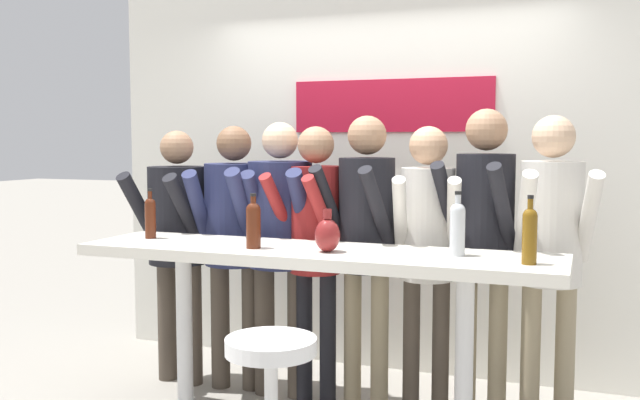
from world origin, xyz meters
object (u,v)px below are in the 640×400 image
Objects in this scene: wine_bottle_1 at (530,233)px; wine_bottle_2 at (150,216)px; person_center_right at (366,227)px; person_far_right at (484,228)px; bar_stool at (271,394)px; person_rightmost at (551,237)px; person_right at (427,236)px; decorative_vase at (327,235)px; wine_bottle_0 at (458,226)px; person_far_left at (177,229)px; tasting_table at (314,278)px; person_center_left at (280,229)px; wine_bottle_3 at (253,223)px; person_center at (315,231)px; person_left at (234,228)px.

wine_bottle_1 is 1.10× the size of wine_bottle_2.
person_center_right is 0.68m from person_far_right.
person_rightmost is (1.10, 1.22, 0.59)m from bar_stool.
person_center_right reaches higher than person_right.
person_far_right is 0.96m from decorative_vase.
decorative_vase is (-0.99, 0.01, -0.06)m from wine_bottle_1.
wine_bottle_0 and wine_bottle_1 have the same top height.
person_far_left is 5.79× the size of wine_bottle_2.
tasting_table is 8.80× the size of wine_bottle_2.
person_center_right is at bearing -8.68° from person_center_left.
person_far_right reaches higher than decorative_vase.
person_far_right reaches higher than wine_bottle_3.
person_center_right reaches higher than wine_bottle_3.
person_center is at bearing 110.47° from tasting_table.
person_right is 0.97× the size of person_rightmost.
person_far_right is at bearing 31.66° from wine_bottle_3.
person_far_left is 0.99× the size of person_right.
person_center is 1.07m from wine_bottle_0.
person_far_left is 0.99× the size of person_center.
wine_bottle_2 is (-1.83, -0.55, 0.05)m from person_far_right.
wine_bottle_0 is at bearing -141.86° from person_rightmost.
person_center_right is (1.31, -0.03, 0.07)m from person_far_left.
wine_bottle_0 is (-0.42, -0.49, 0.10)m from person_rightmost.
person_left is at bearing 123.33° from bar_stool.
person_center_left reaches higher than person_center.
person_center is 0.97× the size of person_rightmost.
person_center_right is at bearing 168.22° from person_rightmost.
person_left is 0.85m from wine_bottle_3.
person_center is 5.86× the size of wine_bottle_3.
tasting_table is 1.07m from wine_bottle_2.
person_far_left reaches higher than bar_stool.
wine_bottle_2 is at bearing -67.33° from person_far_left.
wine_bottle_1 is at bearing -57.04° from person_right.
person_left is 1.58m from person_far_right.
person_center_left is 5.96× the size of wine_bottle_2.
person_rightmost is at bearing 83.89° from wine_bottle_1.
wine_bottle_0 is 1.77m from wine_bottle_2.
person_right is (0.48, 0.57, 0.17)m from tasting_table.
person_center reaches higher than person_far_left.
decorative_vase is at bearing 179.40° from wine_bottle_1.
person_right is at bearing 5.77° from person_far_left.
person_rightmost reaches higher than person_right.
person_right reaches higher than wine_bottle_3.
bar_stool is 0.45× the size of person_right.
person_right is at bearing 49.80° from tasting_table.
person_far_right is 5.61× the size of wine_bottle_0.
person_rightmost is 5.48× the size of wine_bottle_1.
bar_stool is 0.97m from wine_bottle_3.
person_left is at bearing 8.97° from person_far_left.
person_far_right is at bearing -4.71° from person_center_left.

